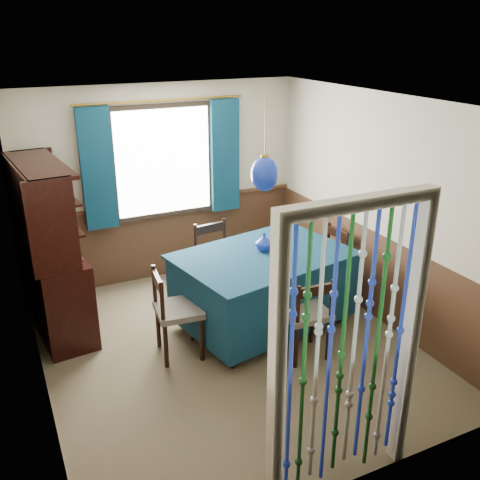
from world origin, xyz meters
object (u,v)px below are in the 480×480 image
vase_table (264,243)px  chair_left (175,311)px  chair_near (307,315)px  pendant_lamp (265,173)px  dining_table (263,285)px  sideboard (52,274)px  vase_sideboard (50,232)px  chair_right (326,263)px  bowl_shelf (54,225)px  chair_far (217,260)px

vase_table → chair_left: bearing=-169.0°
chair_near → pendant_lamp: bearing=102.5°
dining_table → sideboard: sideboard is taller
sideboard → vase_sideboard: bearing=70.4°
chair_left → vase_sideboard: (-0.95, 1.33, 0.53)m
chair_near → vase_table: vase_table is taller
dining_table → sideboard: (-2.06, 0.95, 0.14)m
chair_right → sideboard: sideboard is taller
chair_right → bowl_shelf: size_ratio=3.95×
chair_left → vase_table: (1.10, 0.21, 0.46)m
chair_near → sideboard: 2.74m
pendant_lamp → bowl_shelf: (-2.00, 0.64, -0.44)m
chair_near → chair_left: (-1.16, 0.59, 0.02)m
chair_left → sideboard: sideboard is taller
chair_right → vase_sideboard: bearing=68.8°
dining_table → pendant_lamp: (0.00, 0.00, 1.25)m
pendant_lamp → vase_sideboard: (-2.00, 1.20, -0.71)m
chair_right → sideboard: 3.13m
chair_right → pendant_lamp: bearing=99.8°
chair_near → chair_right: (0.87, 0.95, 0.01)m
chair_left → vase_table: size_ratio=5.23×
chair_far → pendant_lamp: pendant_lamp is taller
chair_left → bowl_shelf: size_ratio=4.07×
chair_near → chair_right: 1.29m
chair_right → chair_near: bearing=134.2°
pendant_lamp → vase_table: bearing=57.4°
chair_far → vase_sideboard: (-1.80, 0.40, 0.52)m
chair_near → sideboard: bearing=146.2°
vase_table → dining_table: bearing=-122.6°
sideboard → vase_table: size_ratio=10.42×
chair_right → sideboard: bearing=73.4°
chair_near → chair_left: bearing=156.8°
dining_table → vase_sideboard: (-2.00, 1.20, 0.54)m
dining_table → chair_far: bearing=93.0°
chair_near → vase_table: size_ratio=4.99×
sideboard → bowl_shelf: 0.73m
sideboard → vase_sideboard: size_ratio=9.42×
bowl_shelf → chair_near: bearing=-32.9°
pendant_lamp → bowl_shelf: size_ratio=4.08×
chair_left → pendant_lamp: bearing=103.4°
chair_near → chair_far: 1.55m
chair_far → chair_right: 1.31m
chair_far → sideboard: (-1.86, 0.15, 0.13)m
chair_left → dining_table: bearing=103.4°
dining_table → vase_table: (0.05, 0.08, 0.46)m
dining_table → vase_sideboard: bearing=138.2°
pendant_lamp → vase_table: (0.05, 0.08, -0.79)m
chair_left → sideboard: 1.49m
chair_left → bowl_shelf: 1.47m
pendant_lamp → vase_sideboard: pendant_lamp is taller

